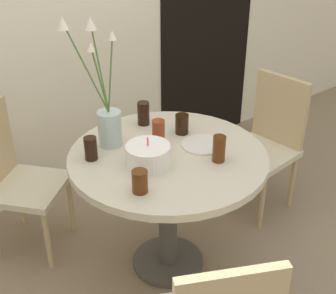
% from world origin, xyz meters
% --- Properties ---
extents(ground_plane, '(16.00, 16.00, 0.00)m').
position_xyz_m(ground_plane, '(0.00, 0.00, 0.00)').
color(ground_plane, '#89755B').
extents(wall_back, '(8.00, 0.05, 2.60)m').
position_xyz_m(wall_back, '(0.00, 1.10, 1.30)').
color(wall_back, beige).
rests_on(wall_back, ground_plane).
extents(doorway_panel, '(0.90, 0.01, 2.05)m').
position_xyz_m(doorway_panel, '(1.19, 1.07, 1.02)').
color(doorway_panel, black).
rests_on(doorway_panel, ground_plane).
extents(dining_table, '(1.02, 1.02, 0.74)m').
position_xyz_m(dining_table, '(0.00, 0.00, 0.61)').
color(dining_table, beige).
rests_on(dining_table, ground_plane).
extents(chair_near_front, '(0.56, 0.56, 0.89)m').
position_xyz_m(chair_near_front, '(-0.59, 0.68, 0.50)').
color(chair_near_front, beige).
rests_on(chair_near_front, ground_plane).
extents(chair_far_back, '(0.44, 0.44, 0.89)m').
position_xyz_m(chair_far_back, '(0.90, 0.11, 0.50)').
color(chair_far_back, beige).
rests_on(chair_far_back, ground_plane).
extents(birthday_cake, '(0.22, 0.22, 0.15)m').
position_xyz_m(birthday_cake, '(-0.14, -0.03, 0.80)').
color(birthday_cake, white).
rests_on(birthday_cake, dining_table).
extents(flower_vase, '(0.24, 0.20, 0.67)m').
position_xyz_m(flower_vase, '(-0.19, 0.27, 0.92)').
color(flower_vase, '#B2C6C1').
rests_on(flower_vase, dining_table).
extents(side_plate, '(0.22, 0.22, 0.01)m').
position_xyz_m(side_plate, '(0.20, -0.04, 0.75)').
color(side_plate, silver).
rests_on(side_plate, dining_table).
extents(drink_glass_0, '(0.07, 0.07, 0.11)m').
position_xyz_m(drink_glass_0, '(-0.30, -0.19, 0.80)').
color(drink_glass_0, '#51280F').
rests_on(drink_glass_0, dining_table).
extents(drink_glass_1, '(0.06, 0.06, 0.12)m').
position_xyz_m(drink_glass_1, '(-0.33, 0.19, 0.80)').
color(drink_glass_1, black).
rests_on(drink_glass_1, dining_table).
extents(drink_glass_2, '(0.07, 0.07, 0.13)m').
position_xyz_m(drink_glass_2, '(0.09, 0.35, 0.81)').
color(drink_glass_2, black).
rests_on(drink_glass_2, dining_table).
extents(drink_glass_3, '(0.07, 0.07, 0.11)m').
position_xyz_m(drink_glass_3, '(0.20, 0.14, 0.80)').
color(drink_glass_3, black).
rests_on(drink_glass_3, dining_table).
extents(drink_glass_4, '(0.06, 0.06, 0.14)m').
position_xyz_m(drink_glass_4, '(0.16, -0.20, 0.81)').
color(drink_glass_4, '#51280F').
rests_on(drink_glass_4, dining_table).
extents(drink_glass_5, '(0.07, 0.07, 0.13)m').
position_xyz_m(drink_glass_5, '(0.03, 0.12, 0.81)').
color(drink_glass_5, maroon).
rests_on(drink_glass_5, dining_table).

